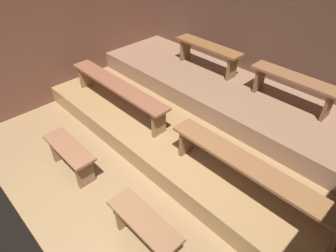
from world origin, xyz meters
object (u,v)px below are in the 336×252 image
Objects in this scene: bench_floor_right at (144,226)px; bench_lower_left at (117,88)px; bench_floor_left at (70,153)px; bench_middle_right at (294,83)px; bench_middle_left at (208,51)px; bench_lower_right at (252,171)px.

bench_lower_left is at bearing 150.11° from bench_floor_right.
bench_middle_right reaches higher than bench_floor_left.
bench_floor_left is 0.70× the size of bench_middle_left.
bench_middle_right reaches higher than bench_lower_right.
bench_floor_right is 1.40m from bench_lower_right.
bench_middle_right is (2.21, 1.79, 0.29)m from bench_lower_left.
bench_lower_left reaches higher than bench_floor_left.
bench_floor_right is (1.67, 0.00, 0.00)m from bench_floor_left.
bench_floor_right is 0.42× the size of bench_lower_right.
bench_floor_left is at bearing -150.11° from bench_lower_right.
bench_lower_right is (2.18, 1.25, 0.37)m from bench_floor_left.
bench_middle_right is at bearing 89.39° from bench_floor_right.
bench_middle_left is (-2.21, 1.79, 0.29)m from bench_lower_right.
bench_lower_left is at bearing -141.00° from bench_middle_right.
bench_lower_right is at bearing -39.00° from bench_middle_left.
bench_lower_left reaches higher than bench_floor_right.
bench_middle_left reaches higher than bench_lower_right.
bench_middle_right is at bearing 105.01° from bench_lower_right.
bench_lower_left is (-0.51, 1.25, 0.37)m from bench_floor_left.
bench_floor_left is at bearing -119.17° from bench_middle_right.
bench_floor_right is at bearing 0.00° from bench_floor_left.
bench_floor_left is 1.67m from bench_floor_right.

